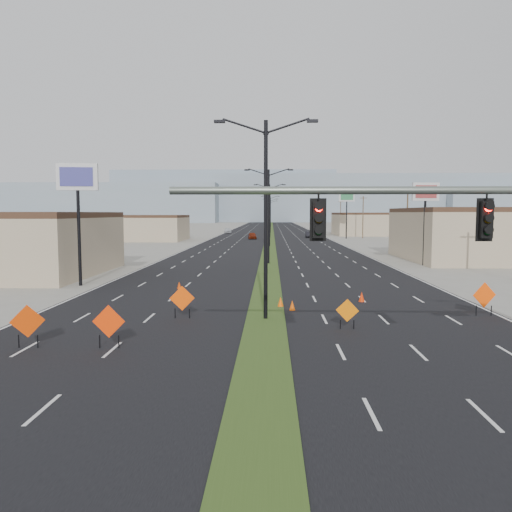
{
  "coord_description": "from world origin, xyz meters",
  "views": [
    {
      "loc": [
        0.28,
        -13.14,
        5.43
      ],
      "look_at": [
        -0.51,
        12.56,
        3.2
      ],
      "focal_mm": 35.0,
      "sensor_mm": 36.0,
      "label": 1
    }
  ],
  "objects_px": {
    "streetlight_2": "(270,213)",
    "streetlight_3": "(270,213)",
    "construction_sign_0": "(27,323)",
    "cone_1": "(281,302)",
    "streetlight_5": "(270,213)",
    "car_far": "(228,231)",
    "streetlight_6": "(271,213)",
    "construction_sign_5": "(484,296)",
    "car_mid": "(309,235)",
    "car_left": "(252,236)",
    "cone_0": "(292,305)",
    "pole_sign_west": "(78,187)",
    "cone_3": "(179,285)",
    "cone_2": "(362,297)",
    "construction_sign_3": "(347,312)",
    "construction_sign_1": "(109,323)",
    "construction_sign_2": "(182,299)",
    "streetlight_1": "(269,213)",
    "pole_sign_east_near": "(425,199)",
    "pole_sign_east_far": "(347,200)",
    "streetlight_4": "(270,213)"
  },
  "relations": [
    {
      "from": "streetlight_2",
      "to": "streetlight_3",
      "type": "relative_size",
      "value": 1.0
    },
    {
      "from": "construction_sign_0",
      "to": "cone_1",
      "type": "height_order",
      "value": "construction_sign_0"
    },
    {
      "from": "streetlight_5",
      "to": "car_far",
      "type": "distance_m",
      "value": 33.75
    },
    {
      "from": "streetlight_6",
      "to": "construction_sign_5",
      "type": "relative_size",
      "value": 5.59
    },
    {
      "from": "streetlight_2",
      "to": "car_mid",
      "type": "relative_size",
      "value": 2.44
    },
    {
      "from": "streetlight_6",
      "to": "car_left",
      "type": "xyz_separation_m",
      "value": [
        -3.65,
        -89.93,
        -4.72
      ]
    },
    {
      "from": "streetlight_5",
      "to": "cone_0",
      "type": "bearing_deg",
      "value": -89.39
    },
    {
      "from": "cone_1",
      "to": "pole_sign_west",
      "type": "height_order",
      "value": "pole_sign_west"
    },
    {
      "from": "streetlight_2",
      "to": "car_mid",
      "type": "height_order",
      "value": "streetlight_2"
    },
    {
      "from": "cone_1",
      "to": "cone_3",
      "type": "height_order",
      "value": "cone_1"
    },
    {
      "from": "streetlight_3",
      "to": "cone_2",
      "type": "height_order",
      "value": "streetlight_3"
    },
    {
      "from": "construction_sign_3",
      "to": "car_far",
      "type": "bearing_deg",
      "value": 114.29
    },
    {
      "from": "car_left",
      "to": "construction_sign_0",
      "type": "height_order",
      "value": "construction_sign_0"
    },
    {
      "from": "construction_sign_1",
      "to": "construction_sign_2",
      "type": "height_order",
      "value": "construction_sign_1"
    },
    {
      "from": "streetlight_1",
      "to": "construction_sign_1",
      "type": "distance_m",
      "value": 34.56
    },
    {
      "from": "construction_sign_3",
      "to": "cone_1",
      "type": "distance_m",
      "value": 6.21
    },
    {
      "from": "streetlight_1",
      "to": "car_far",
      "type": "xyz_separation_m",
      "value": [
        -11.43,
        80.6,
        -4.77
      ]
    },
    {
      "from": "construction_sign_1",
      "to": "cone_2",
      "type": "relative_size",
      "value": 2.84
    },
    {
      "from": "construction_sign_1",
      "to": "cone_0",
      "type": "distance_m",
      "value": 11.13
    },
    {
      "from": "construction_sign_0",
      "to": "pole_sign_east_near",
      "type": "distance_m",
      "value": 41.74
    },
    {
      "from": "streetlight_3",
      "to": "pole_sign_east_far",
      "type": "height_order",
      "value": "streetlight_3"
    },
    {
      "from": "pole_sign_east_far",
      "to": "streetlight_6",
      "type": "bearing_deg",
      "value": 118.07
    },
    {
      "from": "streetlight_4",
      "to": "car_left",
      "type": "relative_size",
      "value": 2.43
    },
    {
      "from": "car_far",
      "to": "pole_sign_east_near",
      "type": "bearing_deg",
      "value": -78.85
    },
    {
      "from": "construction_sign_1",
      "to": "cone_1",
      "type": "distance_m",
      "value": 11.47
    },
    {
      "from": "construction_sign_2",
      "to": "streetlight_5",
      "type": "bearing_deg",
      "value": 77.94
    },
    {
      "from": "streetlight_5",
      "to": "construction_sign_2",
      "type": "xyz_separation_m",
      "value": [
        -4.29,
        -140.0,
        -4.42
      ]
    },
    {
      "from": "streetlight_1",
      "to": "car_mid",
      "type": "relative_size",
      "value": 2.44
    },
    {
      "from": "car_left",
      "to": "car_far",
      "type": "xyz_separation_m",
      "value": [
        -7.78,
        30.54,
        -0.06
      ]
    },
    {
      "from": "streetlight_1",
      "to": "car_mid",
      "type": "xyz_separation_m",
      "value": [
        8.57,
        56.81,
        -4.74
      ]
    },
    {
      "from": "streetlight_4",
      "to": "pole_sign_east_far",
      "type": "height_order",
      "value": "streetlight_4"
    },
    {
      "from": "streetlight_2",
      "to": "pole_sign_west",
      "type": "bearing_deg",
      "value": -107.44
    },
    {
      "from": "construction_sign_5",
      "to": "car_far",
      "type": "bearing_deg",
      "value": 88.47
    },
    {
      "from": "construction_sign_1",
      "to": "construction_sign_2",
      "type": "bearing_deg",
      "value": 72.47
    },
    {
      "from": "pole_sign_west",
      "to": "car_far",
      "type": "bearing_deg",
      "value": 80.67
    },
    {
      "from": "streetlight_1",
      "to": "construction_sign_3",
      "type": "distance_m",
      "value": 30.68
    },
    {
      "from": "construction_sign_5",
      "to": "pole_sign_west",
      "type": "distance_m",
      "value": 28.21
    },
    {
      "from": "car_far",
      "to": "construction_sign_5",
      "type": "bearing_deg",
      "value": -85.36
    },
    {
      "from": "construction_sign_1",
      "to": "streetlight_3",
      "type": "bearing_deg",
      "value": 87.1
    },
    {
      "from": "construction_sign_0",
      "to": "pole_sign_east_far",
      "type": "distance_m",
      "value": 90.65
    },
    {
      "from": "car_left",
      "to": "construction_sign_1",
      "type": "height_order",
      "value": "construction_sign_1"
    },
    {
      "from": "streetlight_3",
      "to": "pole_sign_west",
      "type": "distance_m",
      "value": 73.93
    },
    {
      "from": "cone_0",
      "to": "cone_2",
      "type": "xyz_separation_m",
      "value": [
        4.35,
        2.83,
        0.02
      ]
    },
    {
      "from": "cone_0",
      "to": "cone_2",
      "type": "bearing_deg",
      "value": 33.03
    },
    {
      "from": "car_mid",
      "to": "construction_sign_0",
      "type": "distance_m",
      "value": 92.36
    },
    {
      "from": "streetlight_5",
      "to": "construction_sign_0",
      "type": "relative_size",
      "value": 5.67
    },
    {
      "from": "car_far",
      "to": "car_mid",
      "type": "bearing_deg",
      "value": -57.37
    },
    {
      "from": "construction_sign_0",
      "to": "cone_2",
      "type": "bearing_deg",
      "value": 10.94
    },
    {
      "from": "construction_sign_0",
      "to": "pole_sign_east_far",
      "type": "height_order",
      "value": "pole_sign_east_far"
    },
    {
      "from": "car_mid",
      "to": "pole_sign_east_far",
      "type": "bearing_deg",
      "value": -26.44
    }
  ]
}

